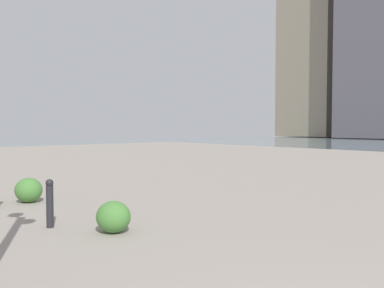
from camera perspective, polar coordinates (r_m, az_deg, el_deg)
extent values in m
cube|color=#5B5660|center=(70.45, 25.97, 16.01)|extent=(10.81, 10.52, 36.96)
cube|color=gray|center=(79.66, 18.23, 12.36)|extent=(10.65, 13.78, 31.08)
cylinder|color=#232328|center=(7.19, -19.90, -8.50)|extent=(0.12, 0.12, 0.72)
sphere|color=#232328|center=(7.13, -19.95, -5.32)|extent=(0.13, 0.13, 0.13)
ellipsoid|color=#477F38|center=(9.73, -22.59, -6.18)|extent=(0.66, 0.59, 0.56)
ellipsoid|color=#477F38|center=(6.61, -11.32, -10.30)|extent=(0.60, 0.54, 0.51)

